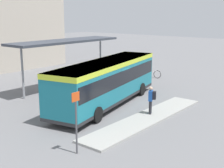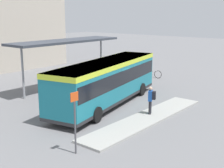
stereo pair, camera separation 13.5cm
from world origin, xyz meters
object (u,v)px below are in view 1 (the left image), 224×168
object	(u,v)px
bicycle_white	(152,74)
bicycle_green	(144,73)
city_bus	(107,79)
pedestrian_waiting	(151,98)
platform_sign	(76,120)
bicycle_orange	(138,72)

from	to	relation	value
bicycle_white	bicycle_green	xyz separation A→B (m)	(-0.22, 0.79, -0.02)
city_bus	bicycle_green	xyz separation A→B (m)	(9.47, 3.21, -1.38)
city_bus	pedestrian_waiting	world-z (taller)	city_bus
city_bus	pedestrian_waiting	bearing A→B (deg)	-104.30
city_bus	pedestrian_waiting	xyz separation A→B (m)	(-0.14, -3.58, -0.66)
pedestrian_waiting	bicycle_green	xyz separation A→B (m)	(9.60, 6.79, -0.72)
city_bus	bicycle_green	bearing A→B (deg)	6.59
pedestrian_waiting	platform_sign	world-z (taller)	platform_sign
bicycle_green	bicycle_orange	world-z (taller)	bicycle_green
pedestrian_waiting	bicycle_green	bearing A→B (deg)	-79.39
pedestrian_waiting	platform_sign	size ratio (longest dim) A/B	0.60
pedestrian_waiting	bicycle_white	world-z (taller)	pedestrian_waiting
bicycle_white	bicycle_green	world-z (taller)	bicycle_white
pedestrian_waiting	bicycle_white	size ratio (longest dim) A/B	0.95
platform_sign	pedestrian_waiting	bearing A→B (deg)	2.21
pedestrian_waiting	bicycle_orange	xyz separation A→B (m)	(9.62, 7.58, -0.74)
pedestrian_waiting	bicycle_white	distance (m)	11.53
bicycle_white	bicycle_orange	distance (m)	1.59
pedestrian_waiting	bicycle_orange	size ratio (longest dim) A/B	1.07
city_bus	bicycle_orange	xyz separation A→B (m)	(9.48, 4.00, -1.40)
city_bus	bicycle_green	world-z (taller)	city_bus
bicycle_green	pedestrian_waiting	bearing A→B (deg)	-52.94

